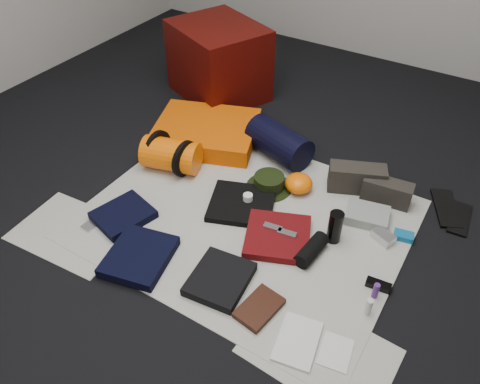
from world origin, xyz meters
The scene contains 37 objects.
floor centered at (0.00, 0.00, -0.01)m, with size 4.50×4.50×0.02m, color black.
newspaper_mat centered at (0.00, 0.00, 0.00)m, with size 1.60×1.30×0.01m, color silver.
newspaper_sheet_front_left centered at (-0.70, -0.55, 0.00)m, with size 0.58×0.40×0.00m, color silver.
newspaper_sheet_front_right centered at (0.65, -0.50, 0.00)m, with size 0.58×0.40×0.00m, color silver.
red_cabinet centered at (-0.85, 1.04, 0.26)m, with size 0.62×0.52×0.52m, color #460905.
sleeping_pad centered at (-0.59, 0.49, 0.06)m, with size 0.63×0.51×0.11m, color #E15602.
stuff_sack centered at (-0.59, 0.14, 0.10)m, with size 0.19×0.19×0.33m, color #F46104.
sack_strap_left centered at (-0.69, 0.14, 0.11)m, with size 0.22×0.22×0.03m, color black.
sack_strap_right centered at (-0.49, 0.14, 0.11)m, with size 0.22×0.22×0.03m, color black.
navy_duffel centered at (-0.11, 0.57, 0.11)m, with size 0.21×0.21×0.40m, color black.
boonie_brim centered at (-0.02, 0.28, 0.01)m, with size 0.26×0.26×0.01m, color black.
boonie_crown centered at (-0.02, 0.28, 0.05)m, with size 0.17×0.17×0.07m, color black.
hiking_boot_left centered at (0.40, 0.53, 0.08)m, with size 0.31×0.12×0.15m, color #2D2923.
hiking_boot_right centered at (0.58, 0.52, 0.07)m, with size 0.26×0.10×0.13m, color #2D2923.
flip_flop_left centered at (0.88, 0.63, 0.01)m, with size 0.11×0.30×0.02m, color black.
flip_flop_right centered at (0.96, 0.59, 0.01)m, with size 0.10×0.26×0.01m, color black.
trousers_navy_a centered at (-0.55, -0.34, 0.03)m, with size 0.24×0.28×0.04m, color black.
trousers_navy_b centered at (-0.28, -0.51, 0.03)m, with size 0.28×0.32×0.05m, color black.
trousers_charcoal centered at (0.12, -0.42, 0.03)m, with size 0.25×0.29×0.04m, color black.
black_tshirt centered at (-0.06, 0.07, 0.02)m, with size 0.34×0.32×0.03m, color black.
red_shirt centered at (0.22, -0.05, 0.03)m, with size 0.32×0.32×0.04m, color #58090C.
orange_stuff_sack centered at (0.14, 0.35, 0.06)m, with size 0.15×0.15×0.10m, color #F46104.
first_aid_pouch centered at (0.54, 0.33, 0.03)m, with size 0.22×0.16×0.05m, color gray.
water_bottle centered at (0.45, 0.10, 0.09)m, with size 0.07×0.07×0.18m, color black.
speaker centered at (0.40, -0.06, 0.05)m, with size 0.08×0.08×0.20m, color black.
compact_camera centered at (0.66, 0.23, 0.03)m, with size 0.11×0.07×0.04m, color silver.
cyan_case centered at (0.75, 0.29, 0.02)m, with size 0.10×0.06×0.03m, color #0E5B8B.
toiletry_purple centered at (0.75, -0.13, 0.05)m, with size 0.03×0.03×0.08m, color #4C2371.
toiletry_clear centered at (0.75, -0.23, 0.05)m, with size 0.03×0.03×0.09m, color silver.
paperback_book centered at (0.35, -0.46, 0.02)m, with size 0.14×0.21×0.03m, color black.
map_booklet centered at (0.56, -0.51, 0.01)m, with size 0.16×0.24×0.01m, color silver.
map_printout centered at (0.71, -0.47, 0.01)m, with size 0.12×0.16×0.01m, color silver.
sunglasses centered at (0.74, -0.07, 0.02)m, with size 0.11×0.05×0.03m, color black.
key_cluster centered at (-0.65, -0.48, 0.01)m, with size 0.06×0.06×0.01m, color silver.
tape_roll centered at (-0.04, 0.10, 0.06)m, with size 0.05×0.05×0.04m, color silver.
energy_bar_a centered at (0.18, -0.03, 0.06)m, with size 0.10×0.04×0.01m, color silver.
energy_bar_b centered at (0.26, -0.03, 0.06)m, with size 0.10×0.04×0.01m, color silver.
Camera 1 is at (0.90, -1.52, 1.72)m, focal length 35.00 mm.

